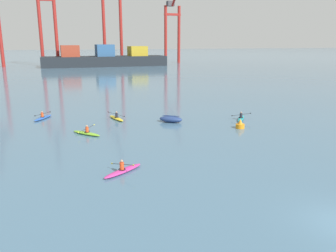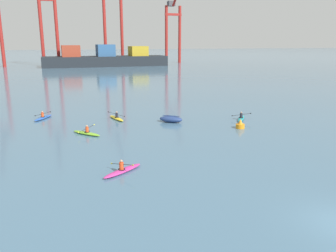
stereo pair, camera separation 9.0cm
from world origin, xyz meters
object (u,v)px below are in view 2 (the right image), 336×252
channel_buoy (240,125)px  kayak_blue (43,117)px  gantry_crane_west_mid (48,14)px  kayak_lime (87,133)px  gantry_crane_east_mid (113,13)px  kayak_yellow (117,118)px  gantry_crane_east (173,24)px  container_barge (106,59)px  capsized_dinghy (171,119)px  kayak_magenta (123,170)px  kayak_teal (241,118)px

channel_buoy → kayak_blue: size_ratio=0.31×
gantry_crane_west_mid → kayak_lime: 102.04m
gantry_crane_east_mid → kayak_yellow: gantry_crane_east_mid is taller
gantry_crane_east → kayak_blue: (-49.72, -96.47, -15.65)m
container_barge → gantry_crane_west_mid: 25.01m
kayak_yellow → container_barge: bearing=82.4°
kayak_blue → capsized_dinghy: bearing=-24.9°
gantry_crane_east_mid → gantry_crane_west_mid: bearing=-168.4°
gantry_crane_east → kayak_yellow: (-41.73, -99.40, -15.65)m
gantry_crane_west_mid → kayak_blue: gantry_crane_west_mid is taller
kayak_lime → kayak_magenta: (1.40, -10.72, 0.00)m
kayak_teal → kayak_yellow: kayak_yellow is taller
container_barge → kayak_lime: 95.60m
channel_buoy → kayak_teal: 4.06m
container_barge → kayak_magenta: 105.98m
channel_buoy → capsized_dinghy: bearing=140.8°
gantry_crane_west_mid → kayak_magenta: bearing=-87.7°
container_barge → gantry_crane_east: bearing=19.7°
kayak_teal → kayak_magenta: size_ratio=0.97×
container_barge → capsized_dinghy: bearing=-93.9°
kayak_yellow → capsized_dinghy: bearing=-31.4°
container_barge → gantry_crane_west_mid: gantry_crane_west_mid is taller
gantry_crane_east → capsized_dinghy: (-36.28, -102.72, -15.47)m
kayak_teal → kayak_blue: size_ratio=0.96×
gantry_crane_east → channel_buoy: gantry_crane_east is taller
kayak_teal → kayak_yellow: bearing=160.8°
capsized_dinghy → kayak_magenta: 15.22m
container_barge → gantry_crane_east: gantry_crane_east is taller
channel_buoy → gantry_crane_west_mid: bearing=100.1°
container_barge → kayak_blue: (-19.76, -85.75, -2.51)m
gantry_crane_east → kayak_lime: 115.54m
capsized_dinghy → kayak_lime: bearing=-166.3°
gantry_crane_east → channel_buoy: size_ratio=32.42×
container_barge → gantry_crane_east: (29.97, 10.72, 13.14)m
kayak_lime → gantry_crane_east_mid: bearing=78.8°
gantry_crane_east_mid → kayak_yellow: size_ratio=11.11×
gantry_crane_west_mid → gantry_crane_east: 48.98m
channel_buoy → kayak_magenta: channel_buoy is taller
container_barge → kayak_yellow: size_ratio=12.85×
gantry_crane_east_mid → capsized_dinghy: (-11.51, -103.07, -18.97)m
capsized_dinghy → kayak_teal: bearing=-9.6°
kayak_blue → kayak_yellow: 8.51m
gantry_crane_west_mid → kayak_yellow: 96.74m
kayak_blue → kayak_teal: bearing=-19.5°
kayak_lime → kayak_yellow: size_ratio=0.87×
channel_buoy → kayak_magenta: 16.06m
kayak_blue → gantry_crane_east: bearing=62.7°
channel_buoy → kayak_yellow: size_ratio=0.29×
container_barge → kayak_magenta: container_barge is taller
gantry_crane_west_mid → gantry_crane_east_mid: bearing=11.6°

